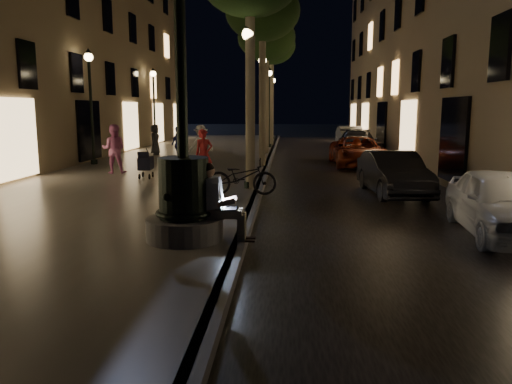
# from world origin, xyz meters

# --- Properties ---
(ground) EXTENTS (120.00, 120.00, 0.00)m
(ground) POSITION_xyz_m (0.00, 15.00, 0.00)
(ground) COLOR black
(ground) RESTS_ON ground
(cobble_lane) EXTENTS (6.00, 45.00, 0.02)m
(cobble_lane) POSITION_xyz_m (3.00, 15.00, 0.01)
(cobble_lane) COLOR black
(cobble_lane) RESTS_ON ground
(promenade) EXTENTS (8.00, 45.00, 0.20)m
(promenade) POSITION_xyz_m (-4.00, 15.00, 0.10)
(promenade) COLOR #615B55
(promenade) RESTS_ON ground
(curb_strip) EXTENTS (0.25, 45.00, 0.20)m
(curb_strip) POSITION_xyz_m (0.00, 15.00, 0.10)
(curb_strip) COLOR #59595B
(curb_strip) RESTS_ON ground
(building_right) EXTENTS (8.00, 36.00, 15.00)m
(building_right) POSITION_xyz_m (10.00, 18.00, 7.50)
(building_right) COLOR #836D52
(building_right) RESTS_ON ground
(building_left) EXTENTS (8.00, 36.00, 15.00)m
(building_left) POSITION_xyz_m (-12.00, 18.00, 7.50)
(building_left) COLOR #836D52
(building_left) RESTS_ON ground
(fountain_lamppost) EXTENTS (1.40, 1.40, 5.21)m
(fountain_lamppost) POSITION_xyz_m (-1.00, 2.00, 1.21)
(fountain_lamppost) COLOR #59595B
(fountain_lamppost) RESTS_ON promenade
(seated_man_laptop) EXTENTS (1.04, 0.35, 1.41)m
(seated_man_laptop) POSITION_xyz_m (-0.39, 2.00, 0.94)
(seated_man_laptop) COLOR gray
(seated_man_laptop) RESTS_ON promenade
(tree_second) EXTENTS (3.00, 3.00, 7.40)m
(tree_second) POSITION_xyz_m (-0.20, 14.00, 6.33)
(tree_second) COLOR #6B604C
(tree_second) RESTS_ON promenade
(tree_third) EXTENTS (3.00, 3.00, 7.20)m
(tree_third) POSITION_xyz_m (-0.30, 20.00, 6.14)
(tree_third) COLOR #6B604C
(tree_third) RESTS_ON promenade
(tree_far) EXTENTS (3.00, 3.00, 7.50)m
(tree_far) POSITION_xyz_m (-0.22, 26.00, 6.43)
(tree_far) COLOR #6B604C
(tree_far) RESTS_ON promenade
(lamp_curb_a) EXTENTS (0.36, 0.36, 4.81)m
(lamp_curb_a) POSITION_xyz_m (-0.30, 8.00, 3.24)
(lamp_curb_a) COLOR black
(lamp_curb_a) RESTS_ON promenade
(lamp_curb_b) EXTENTS (0.36, 0.36, 4.81)m
(lamp_curb_b) POSITION_xyz_m (-0.30, 16.00, 3.24)
(lamp_curb_b) COLOR black
(lamp_curb_b) RESTS_ON promenade
(lamp_curb_c) EXTENTS (0.36, 0.36, 4.81)m
(lamp_curb_c) POSITION_xyz_m (-0.30, 24.00, 3.24)
(lamp_curb_c) COLOR black
(lamp_curb_c) RESTS_ON promenade
(lamp_curb_d) EXTENTS (0.36, 0.36, 4.81)m
(lamp_curb_d) POSITION_xyz_m (-0.30, 32.00, 3.24)
(lamp_curb_d) COLOR black
(lamp_curb_d) RESTS_ON promenade
(lamp_left_b) EXTENTS (0.36, 0.36, 4.81)m
(lamp_left_b) POSITION_xyz_m (-7.40, 14.00, 3.24)
(lamp_left_b) COLOR black
(lamp_left_b) RESTS_ON promenade
(lamp_left_c) EXTENTS (0.36, 0.36, 4.81)m
(lamp_left_c) POSITION_xyz_m (-7.40, 24.00, 3.24)
(lamp_left_c) COLOR black
(lamp_left_c) RESTS_ON promenade
(stroller) EXTENTS (0.47, 1.01, 1.02)m
(stroller) POSITION_xyz_m (-3.96, 9.87, 0.71)
(stroller) COLOR black
(stroller) RESTS_ON promenade
(car_front) EXTENTS (1.91, 4.07, 1.35)m
(car_front) POSITION_xyz_m (5.20, 3.45, 0.67)
(car_front) COLOR #B4B7BC
(car_front) RESTS_ON ground
(car_second) EXTENTS (1.67, 4.03, 1.30)m
(car_second) POSITION_xyz_m (4.00, 8.18, 0.65)
(car_second) COLOR black
(car_second) RESTS_ON ground
(car_third) EXTENTS (2.27, 4.76, 1.31)m
(car_third) POSITION_xyz_m (4.00, 15.76, 0.65)
(car_third) COLOR maroon
(car_third) RESTS_ON ground
(car_rear) EXTENTS (2.34, 5.04, 1.43)m
(car_rear) POSITION_xyz_m (4.52, 19.82, 0.71)
(car_rear) COLOR #2C2C31
(car_rear) RESTS_ON ground
(car_fifth) EXTENTS (1.60, 4.23, 1.38)m
(car_fifth) POSITION_xyz_m (4.97, 26.57, 0.69)
(car_fifth) COLOR #9B9A96
(car_fifth) RESTS_ON ground
(pedestrian_red) EXTENTS (0.73, 0.64, 1.68)m
(pedestrian_red) POSITION_xyz_m (-1.94, 9.80, 1.04)
(pedestrian_red) COLOR red
(pedestrian_red) RESTS_ON promenade
(pedestrian_pink) EXTENTS (0.95, 0.78, 1.78)m
(pedestrian_pink) POSITION_xyz_m (-5.48, 11.11, 1.09)
(pedestrian_pink) COLOR pink
(pedestrian_pink) RESTS_ON promenade
(pedestrian_white) EXTENTS (1.24, 1.05, 1.66)m
(pedestrian_white) POSITION_xyz_m (-2.84, 14.37, 1.03)
(pedestrian_white) COLOR white
(pedestrian_white) RESTS_ON promenade
(pedestrian_blue) EXTENTS (0.96, 0.92, 1.61)m
(pedestrian_blue) POSITION_xyz_m (-3.82, 14.42, 1.00)
(pedestrian_blue) COLOR navy
(pedestrian_blue) RESTS_ON promenade
(pedestrian_dark) EXTENTS (0.61, 0.83, 1.55)m
(pedestrian_dark) POSITION_xyz_m (-5.93, 18.46, 0.97)
(pedestrian_dark) COLOR #323237
(pedestrian_dark) RESTS_ON promenade
(bicycle) EXTENTS (1.94, 0.74, 1.00)m
(bicycle) POSITION_xyz_m (-0.40, 6.79, 0.70)
(bicycle) COLOR black
(bicycle) RESTS_ON promenade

